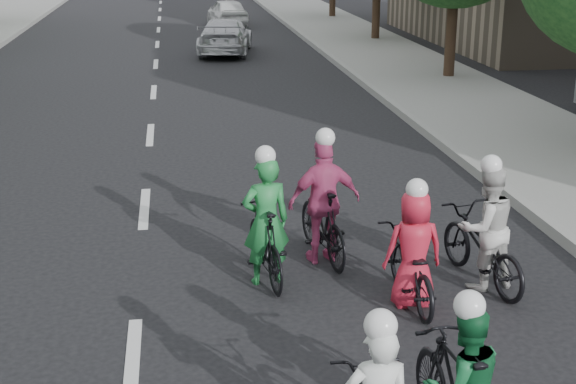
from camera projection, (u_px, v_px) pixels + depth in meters
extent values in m
plane|color=black|center=(132.00, 364.00, 8.36)|extent=(120.00, 120.00, 0.00)
cube|color=gray|center=(494.00, 120.00, 18.83)|extent=(4.00, 80.00, 0.15)
cube|color=#999993|center=(414.00, 122.00, 18.56)|extent=(0.18, 80.00, 0.18)
cylinder|color=black|center=(451.00, 39.00, 23.85)|extent=(0.32, 0.32, 2.48)
cylinder|color=black|center=(376.00, 13.00, 32.35)|extent=(0.32, 0.32, 2.27)
imported|color=black|center=(410.00, 267.00, 9.65)|extent=(0.61, 1.70, 0.89)
imported|color=red|center=(414.00, 249.00, 9.47)|extent=(0.71, 0.47, 1.45)
sphere|color=white|center=(417.00, 189.00, 9.24)|extent=(0.26, 0.26, 0.26)
imported|color=black|center=(323.00, 223.00, 10.93)|extent=(0.76, 1.77, 1.03)
imported|color=#CE4882|center=(324.00, 201.00, 10.73)|extent=(1.06, 0.58, 1.72)
sphere|color=white|center=(325.00, 138.00, 10.46)|extent=(0.26, 0.26, 0.26)
sphere|color=white|center=(470.00, 306.00, 6.40)|extent=(0.26, 0.26, 0.26)
imported|color=black|center=(265.00, 243.00, 10.26)|extent=(0.69, 1.73, 1.01)
imported|color=#227E3B|center=(266.00, 221.00, 10.07)|extent=(0.65, 0.47, 1.67)
sphere|color=white|center=(265.00, 156.00, 9.80)|extent=(0.26, 0.26, 0.26)
imported|color=black|center=(481.00, 248.00, 10.15)|extent=(0.98, 1.91, 0.96)
imported|color=silver|center=(486.00, 228.00, 9.96)|extent=(0.87, 0.74, 1.59)
sphere|color=white|center=(491.00, 165.00, 9.71)|extent=(0.26, 0.26, 0.26)
sphere|color=white|center=(381.00, 325.00, 6.03)|extent=(0.26, 0.26, 0.26)
imported|color=silver|center=(225.00, 36.00, 29.31)|extent=(2.44, 4.63, 1.28)
imported|color=white|center=(227.00, 12.00, 38.02)|extent=(1.93, 3.87, 1.27)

